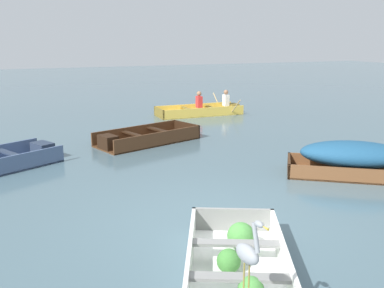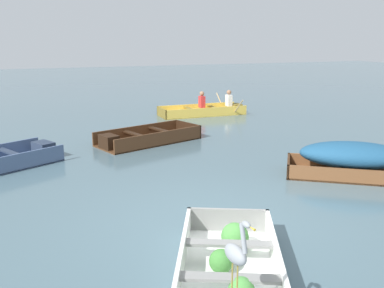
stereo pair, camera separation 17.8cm
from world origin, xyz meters
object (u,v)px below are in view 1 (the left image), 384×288
at_px(dinghy_white_foreground, 238,271).
at_px(heron_on_dinghy, 248,252).
at_px(skiff_dark_varnish_near_moored, 143,139).
at_px(rowboat_yellow_with_crew, 204,110).
at_px(skiff_wooden_brown_far_moored, 355,157).

bearing_deg(dinghy_white_foreground, heron_on_dinghy, -114.39).
bearing_deg(skiff_dark_varnish_near_moored, rowboat_yellow_with_crew, 45.88).
distance_m(skiff_wooden_brown_far_moored, heron_on_dinghy, 5.80).
bearing_deg(skiff_wooden_brown_far_moored, dinghy_white_foreground, -148.13).
relative_size(dinghy_white_foreground, skiff_wooden_brown_far_moored, 1.06).
xyz_separation_m(dinghy_white_foreground, rowboat_yellow_with_crew, (4.53, 10.88, 0.03)).
distance_m(skiff_dark_varnish_near_moored, rowboat_yellow_with_crew, 5.08).
bearing_deg(heron_on_dinghy, dinghy_white_foreground, 65.61).
relative_size(skiff_wooden_brown_far_moored, rowboat_yellow_with_crew, 0.85).
height_order(dinghy_white_foreground, skiff_wooden_brown_far_moored, skiff_wooden_brown_far_moored).
bearing_deg(rowboat_yellow_with_crew, skiff_wooden_brown_far_moored, -91.93).
distance_m(rowboat_yellow_with_crew, heron_on_dinghy, 12.71).
distance_m(dinghy_white_foreground, skiff_wooden_brown_far_moored, 5.02).
bearing_deg(rowboat_yellow_with_crew, skiff_dark_varnish_near_moored, -134.12).
relative_size(rowboat_yellow_with_crew, heron_on_dinghy, 3.92).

